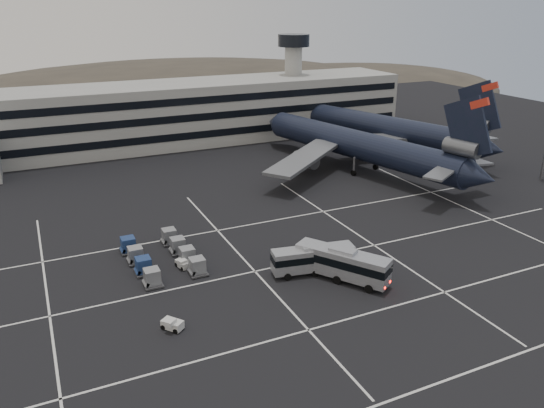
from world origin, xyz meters
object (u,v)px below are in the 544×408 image
at_px(uld_cluster, 161,255).
at_px(bus_far, 313,258).
at_px(tug_a, 183,264).
at_px(trijet_main, 360,145).
at_px(bus_near, 342,263).

bearing_deg(uld_cluster, bus_far, -32.68).
distance_m(bus_far, uld_cluster, 19.55).
bearing_deg(tug_a, trijet_main, 15.83).
xyz_separation_m(tug_a, uld_cluster, (-2.10, 2.56, 0.46)).
bearing_deg(trijet_main, bus_near, -139.92).
xyz_separation_m(bus_near, tug_a, (-16.66, 11.01, -1.67)).
bearing_deg(bus_near, trijet_main, 20.46).
relative_size(trijet_main, bus_near, 5.09).
height_order(bus_far, tug_a, bus_far).
bearing_deg(uld_cluster, trijet_main, 26.62).
height_order(bus_near, uld_cluster, bus_near).
distance_m(bus_near, uld_cluster, 23.19).
xyz_separation_m(trijet_main, bus_far, (-29.12, -33.37, -3.25)).
relative_size(bus_near, uld_cluster, 0.83).
distance_m(bus_near, tug_a, 20.04).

